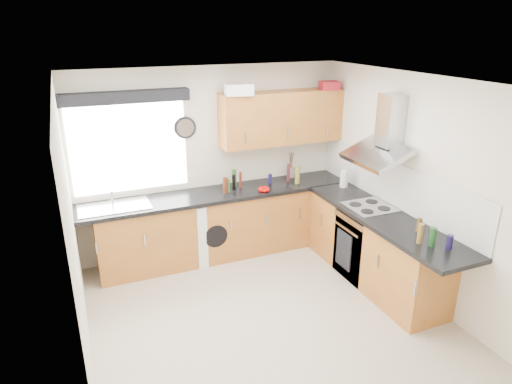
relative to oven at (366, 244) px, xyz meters
name	(u,v)px	position (x,y,z in m)	size (l,w,h in m)	color
ground_plane	(265,314)	(-1.50, -0.30, -0.42)	(3.60, 3.60, 0.00)	beige
ceiling	(267,81)	(-1.50, -0.30, 2.08)	(3.60, 3.60, 0.02)	white
wall_back	(211,161)	(-1.50, 1.50, 0.82)	(3.60, 0.02, 2.50)	silver
wall_front	(377,305)	(-1.50, -2.10, 0.82)	(3.60, 0.02, 2.50)	silver
wall_left	(74,240)	(-3.30, -0.30, 0.82)	(0.02, 3.60, 2.50)	silver
wall_right	(410,185)	(0.30, -0.30, 0.82)	(0.02, 3.60, 2.50)	silver
window	(129,148)	(-2.55, 1.49, 1.12)	(1.40, 0.02, 1.10)	white
window_blind	(125,97)	(-2.55, 1.40, 1.76)	(1.50, 0.18, 0.14)	black
splashback	(391,183)	(0.29, 0.00, 0.75)	(0.01, 3.00, 0.54)	white
base_cab_back	(213,227)	(-1.60, 1.21, 0.01)	(3.00, 0.58, 0.86)	#985A23
base_cab_corner	(317,209)	(0.00, 1.20, 0.01)	(0.60, 0.60, 0.86)	#985A23
base_cab_right	(374,248)	(0.01, -0.15, 0.01)	(0.58, 2.10, 0.86)	#985A23
worktop_back	(219,194)	(-1.50, 1.20, 0.46)	(3.60, 0.62, 0.05)	black
worktop_right	(385,219)	(0.00, -0.30, 0.46)	(0.62, 2.42, 0.05)	black
sink	(114,204)	(-2.83, 1.20, 0.52)	(0.84, 0.46, 0.10)	#ACAFB7
oven	(366,244)	(0.00, 0.00, 0.00)	(0.56, 0.58, 0.85)	black
hob_plate	(370,207)	(0.00, 0.00, 0.49)	(0.52, 0.52, 0.01)	#ACAFB7
extractor_hood	(383,137)	(0.10, 0.00, 1.34)	(0.52, 0.78, 0.66)	#ACAFB7
upper_cabinets	(282,118)	(-0.55, 1.32, 1.38)	(1.70, 0.35, 0.70)	#985A23
washing_machine	(209,227)	(-1.65, 1.22, 0.00)	(0.58, 0.56, 0.84)	white
wall_clock	(185,128)	(-1.84, 1.46, 1.32)	(0.28, 0.28, 0.04)	black
casserole	(239,89)	(-1.20, 1.22, 1.80)	(0.34, 0.24, 0.14)	white
storage_box	(329,85)	(0.10, 1.22, 1.78)	(0.24, 0.20, 0.11)	#A81926
utensil_pot	(291,172)	(-0.35, 1.40, 0.56)	(0.11, 0.11, 0.15)	gray
kitchen_roll	(344,179)	(0.12, 0.75, 0.60)	(0.11, 0.11, 0.23)	white
tomato_cluster	(264,189)	(-0.95, 1.00, 0.52)	(0.13, 0.13, 0.06)	#BF0502
jar_0	(234,178)	(-1.24, 1.34, 0.60)	(0.06, 0.06, 0.23)	#27571F
jar_1	(297,175)	(-0.39, 1.12, 0.60)	(0.07, 0.07, 0.24)	olive
jar_2	(270,179)	(-0.73, 1.28, 0.55)	(0.05, 0.05, 0.12)	#19164A
jar_3	(229,186)	(-1.39, 1.14, 0.58)	(0.04, 0.04, 0.18)	#205B23
jar_4	(288,173)	(-0.47, 1.25, 0.61)	(0.04, 0.04, 0.25)	#501C23
jar_5	(225,185)	(-1.43, 1.15, 0.59)	(0.07, 0.07, 0.21)	#4C1E10
jar_6	(240,180)	(-1.18, 1.25, 0.59)	(0.04, 0.04, 0.22)	#511A11
jar_7	(234,182)	(-1.29, 1.21, 0.59)	(0.04, 0.04, 0.21)	black
bottle_0	(419,225)	(0.08, -0.76, 0.56)	(0.05, 0.05, 0.15)	brown
bottle_1	(420,234)	(-0.11, -0.98, 0.59)	(0.06, 0.06, 0.21)	brown
bottle_2	(450,242)	(0.07, -1.19, 0.56)	(0.06, 0.06, 0.15)	#1B1445
bottle_3	(433,237)	(-0.03, -1.07, 0.58)	(0.07, 0.07, 0.19)	#19461E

